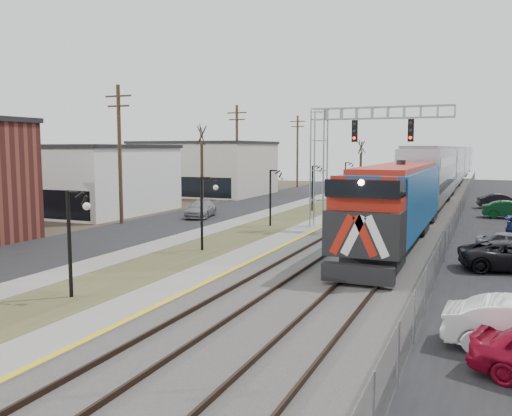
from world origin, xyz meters
The scene contains 18 objects.
street_west centered at (-11.50, 35.00, 0.02)m, with size 7.00×120.00×0.04m, color black.
sidewalk centered at (-7.00, 35.00, 0.04)m, with size 2.00×120.00×0.08m, color gray.
grass_median centered at (-4.00, 35.00, 0.03)m, with size 4.00×120.00×0.06m, color #3E4625.
platform centered at (-1.00, 35.00, 0.12)m, with size 2.00×120.00×0.24m, color gray.
ballast_bed centered at (4.00, 35.00, 0.10)m, with size 8.00×120.00×0.20m, color #595651.
platform_edge centered at (-0.12, 35.00, 0.24)m, with size 0.24×120.00×0.01m, color gold.
track_near centered at (2.00, 35.00, 0.28)m, with size 1.58×120.00×0.15m.
track_far centered at (5.50, 35.00, 0.28)m, with size 1.58×120.00×0.15m.
train centered at (5.50, 68.95, 2.94)m, with size 3.00×108.65×5.33m.
signal_gantry centered at (1.22, 27.99, 5.59)m, with size 9.00×1.07×8.15m.
lampposts centered at (-4.00, 18.29, 2.00)m, with size 0.14×62.14×4.00m.
utility_poles centered at (-14.50, 25.00, 5.00)m, with size 0.28×80.28×10.00m.
fence centered at (8.20, 35.00, 0.80)m, with size 0.04×120.00×1.60m, color gray.
buildings_west centered at (-21.00, 24.21, 3.01)m, with size 14.00×67.00×7.00m.
bare_trees centered at (-12.66, 38.91, 2.70)m, with size 12.30×42.30×5.95m.
car_lot_f centered at (11.78, 39.19, 0.68)m, with size 1.43×4.11×1.35m, color #0C3C1B.
car_street_b centered at (-10.89, 30.43, 0.65)m, with size 1.82×4.48×1.30m, color gray.
car_lot_g centered at (11.29, 46.38, 0.67)m, with size 1.41×4.04×1.33m, color black.
Camera 1 is at (9.86, -7.25, 5.51)m, focal length 38.00 mm.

